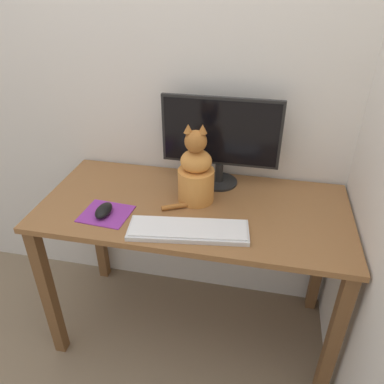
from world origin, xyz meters
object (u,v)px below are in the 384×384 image
(monitor, at_px, (221,137))
(cat, at_px, (195,173))
(keyboard, at_px, (188,230))
(computer_mouse_left, at_px, (104,210))

(monitor, xyz_separation_m, cat, (-0.08, -0.17, -0.10))
(keyboard, xyz_separation_m, computer_mouse_left, (-0.36, 0.04, 0.01))
(computer_mouse_left, height_order, cat, cat)
(cat, bearing_deg, keyboard, -91.79)
(keyboard, height_order, computer_mouse_left, computer_mouse_left)
(monitor, height_order, keyboard, monitor)
(monitor, relative_size, keyboard, 1.10)
(monitor, xyz_separation_m, keyboard, (-0.06, -0.40, -0.21))
(keyboard, xyz_separation_m, cat, (-0.02, 0.23, 0.12))
(monitor, height_order, cat, monitor)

